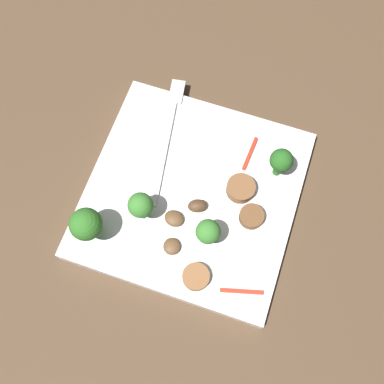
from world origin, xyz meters
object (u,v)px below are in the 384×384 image
Objects in this scene: fork at (169,130)px; mushroom_0 at (172,247)px; broccoli_floret_2 at (281,161)px; sausage_slice_0 at (196,277)px; pepper_strip_1 at (241,292)px; broccoli_floret_0 at (141,206)px; sausage_slice_2 at (241,188)px; sausage_slice_1 at (251,217)px; pepper_strip_0 at (250,154)px; mushroom_2 at (197,206)px; broccoli_floret_1 at (86,225)px; broccoli_floret_3 at (208,232)px; plate at (192,194)px; mushroom_1 at (174,218)px.

mushroom_0 reaches higher than fork.
broccoli_floret_2 is at bearing -34.40° from mushroom_0.
sausage_slice_0 is 0.05m from pepper_strip_1.
broccoli_floret_0 reaches higher than sausage_slice_2.
sausage_slice_1 is (-0.07, 0.01, -0.03)m from broccoli_floret_2.
sausage_slice_1 is 0.62× the size of pepper_strip_0.
fork is 3.67× the size of pepper_strip_1.
mushroom_2 is 0.48× the size of pepper_strip_0.
mushroom_0 is (0.01, -0.09, -0.03)m from broccoli_floret_1.
broccoli_floret_3 reaches higher than sausage_slice_0.
mushroom_0 reaches higher than pepper_strip_0.
sausage_slice_2 is 0.12m from pepper_strip_1.
pepper_strip_0 is at bearing -42.59° from broccoli_floret_1.
broccoli_floret_1 is 1.87× the size of sausage_slice_0.
sausage_slice_0 is 1.38× the size of mushroom_2.
plate is at bearing 83.45° from sausage_slice_1.
broccoli_floret_2 is 0.16m from pepper_strip_1.
broccoli_floret_1 is 0.19m from pepper_strip_1.
fork is at bearing -13.97° from broccoli_floret_1.
sausage_slice_2 is 0.06m from mushroom_2.
sausage_slice_0 reaches higher than pepper_strip_0.
mushroom_2 is at bearing -151.88° from fork.
sausage_slice_0 is at bearing -94.28° from broccoli_floret_1.
broccoli_floret_0 reaches higher than sausage_slice_1.
sausage_slice_0 is at bearing -177.65° from broccoli_floret_3.
sausage_slice_0 is (-0.01, -0.13, -0.03)m from broccoli_floret_1.
broccoli_floret_0 is (-0.05, 0.05, 0.04)m from plate.
mushroom_2 is at bearing 155.62° from pepper_strip_0.
sausage_slice_1 is (0.09, -0.04, 0.00)m from sausage_slice_0.
mushroom_2 is (-0.04, 0.04, -0.00)m from sausage_slice_2.
broccoli_floret_3 is at bearing 164.57° from sausage_slice_2.
broccoli_floret_1 is 1.25× the size of pepper_strip_0.
broccoli_floret_3 reaches higher than mushroom_0.
broccoli_floret_1 is at bearing 85.72° from sausage_slice_0.
broccoli_floret_2 is 2.42× the size of mushroom_0.
mushroom_1 is (-0.10, 0.10, -0.03)m from broccoli_floret_2.
broccoli_floret_0 is at bearing 116.89° from mushroom_2.
mushroom_2 is (-0.08, 0.08, -0.03)m from broccoli_floret_2.
pepper_strip_1 reaches higher than plate.
sausage_slice_1 is (-0.01, -0.08, 0.01)m from plate.
mushroom_2 reaches higher than pepper_strip_0.
mushroom_0 is at bearing 75.66° from pepper_strip_1.
broccoli_floret_0 is 0.15m from pepper_strip_1.
broccoli_floret_2 is 2.14× the size of mushroom_1.
mushroom_2 reaches higher than mushroom_1.
pepper_strip_1 is at bearing -166.89° from pepper_strip_0.
mushroom_0 is (0.02, 0.04, -0.00)m from sausage_slice_0.
mushroom_1 reaches higher than pepper_strip_0.
plate is at bearing -12.37° from mushroom_1.
mushroom_1 is (-0.06, 0.06, -0.00)m from sausage_slice_2.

